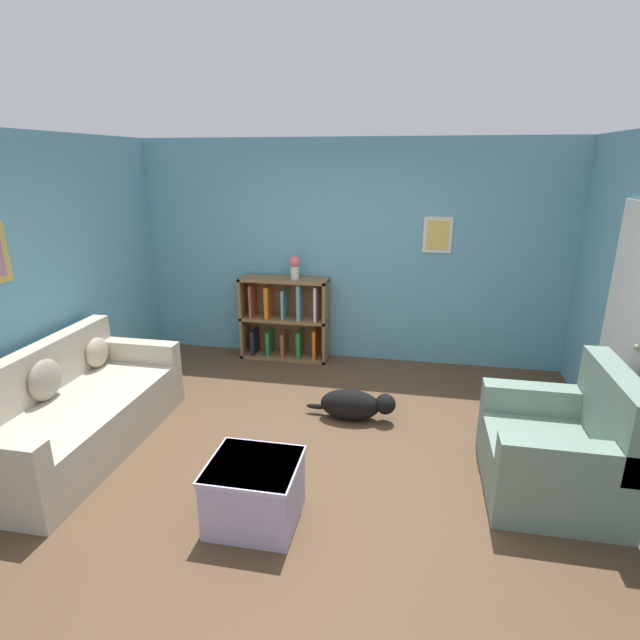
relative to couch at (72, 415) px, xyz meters
name	(u,v)px	position (x,y,z in m)	size (l,w,h in m)	color
ground_plane	(311,452)	(2.00, 0.30, -0.31)	(14.00, 14.00, 0.00)	brown
wall_back	(350,253)	(2.00, 2.55, 0.99)	(5.60, 0.13, 2.60)	#609EB7
wall_left	(19,289)	(-0.55, 0.30, 0.99)	(0.13, 5.00, 2.60)	#609EB7
couch	(72,415)	(0.00, 0.00, 0.00)	(0.91, 2.01, 0.86)	#B7AD99
bookshelf	(285,319)	(1.24, 2.34, 0.18)	(1.07, 0.32, 1.01)	olive
recliner_chair	(561,450)	(3.89, 0.15, 0.03)	(0.90, 1.04, 0.98)	gray
coffee_table	(254,490)	(1.80, -0.58, -0.07)	(0.60, 0.56, 0.45)	#ADA3CC
dog	(355,405)	(2.29, 0.93, -0.16)	(0.86, 0.27, 0.30)	black
vase	(295,266)	(1.38, 2.32, 0.86)	(0.13, 0.13, 0.28)	silver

